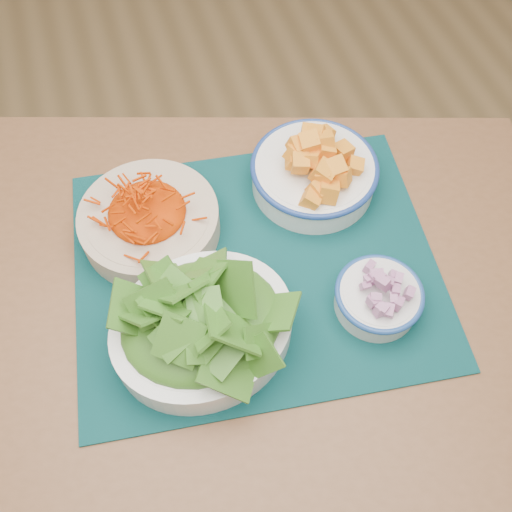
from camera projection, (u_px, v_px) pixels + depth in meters
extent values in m
plane|color=#AA8552|center=(240.00, 393.00, 1.58)|extent=(4.00, 4.00, 0.00)
cube|color=brown|center=(221.00, 289.00, 0.93)|extent=(1.26, 1.02, 0.04)
cylinder|color=brown|center=(37.00, 251.00, 1.40)|extent=(0.06, 0.06, 0.71)
cylinder|color=brown|center=(430.00, 252.00, 1.40)|extent=(0.06, 0.06, 0.71)
cube|color=black|center=(256.00, 266.00, 0.92)|extent=(0.63, 0.54, 0.00)
cylinder|color=beige|center=(150.00, 222.00, 0.93)|extent=(0.27, 0.27, 0.05)
ellipsoid|color=#D53B00|center=(146.00, 207.00, 0.90)|extent=(0.20, 0.20, 0.04)
cylinder|color=white|center=(314.00, 175.00, 0.98)|extent=(0.22, 0.22, 0.05)
torus|color=navy|center=(315.00, 167.00, 0.96)|extent=(0.22, 0.22, 0.01)
ellipsoid|color=orange|center=(316.00, 155.00, 0.94)|extent=(0.19, 0.19, 0.05)
ellipsoid|color=#266015|center=(200.00, 312.00, 0.78)|extent=(0.24, 0.20, 0.06)
cylinder|color=silver|center=(377.00, 299.00, 0.86)|extent=(0.14, 0.14, 0.04)
torus|color=#1F4790|center=(380.00, 293.00, 0.85)|extent=(0.13, 0.13, 0.01)
ellipsoid|color=#7D1657|center=(382.00, 288.00, 0.84)|extent=(0.11, 0.11, 0.02)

